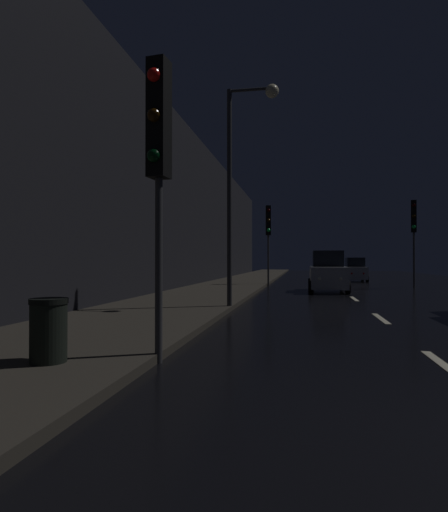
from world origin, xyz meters
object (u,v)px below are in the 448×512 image
object	(u,v)px
trash_bin_curbside	(49,330)
streetlamp_overhead	(243,162)
traffic_light_near_left	(158,142)
traffic_light_far_left	(268,227)
car_distant_taillights	(355,270)
traffic_light_far_right	(414,224)
car_approaching_headlights	(328,273)

from	to	relation	value
trash_bin_curbside	streetlamp_overhead	bearing A→B (deg)	77.82
traffic_light_near_left	streetlamp_overhead	bearing A→B (deg)	-176.29
traffic_light_far_left	trash_bin_curbside	size ratio (longest dim) A/B	5.55
traffic_light_near_left	car_distant_taillights	size ratio (longest dim) A/B	1.31
traffic_light_far_right	trash_bin_curbside	distance (m)	23.54
traffic_light_near_left	traffic_light_far_left	world-z (taller)	traffic_light_far_left
traffic_light_far_left	streetlamp_overhead	bearing A→B (deg)	-9.94
traffic_light_near_left	car_distant_taillights	bearing A→B (deg)	173.91
trash_bin_curbside	car_distant_taillights	size ratio (longest dim) A/B	0.25
traffic_light_far_left	car_approaching_headlights	xyz separation A→B (m)	(3.45, -4.29, -2.79)
traffic_light_near_left	streetlamp_overhead	world-z (taller)	streetlamp_overhead
car_approaching_headlights	car_distant_taillights	distance (m)	12.02
traffic_light_far_right	car_approaching_headlights	size ratio (longest dim) A/B	1.22
streetlamp_overhead	car_approaching_headlights	bearing A→B (deg)	70.83
traffic_light_near_left	trash_bin_curbside	distance (m)	3.32
traffic_light_far_right	traffic_light_far_left	xyz separation A→B (m)	(-8.63, 0.54, -0.04)
streetlamp_overhead	car_approaching_headlights	size ratio (longest dim) A/B	1.72
trash_bin_curbside	car_distant_taillights	world-z (taller)	car_distant_taillights
traffic_light_far_right	traffic_light_far_left	size ratio (longest dim) A/B	1.01
traffic_light_near_left	car_approaching_headlights	size ratio (longest dim) A/B	1.14
traffic_light_far_right	streetlamp_overhead	xyz separation A→B (m)	(-8.38, -12.95, 1.04)
streetlamp_overhead	car_approaching_headlights	world-z (taller)	streetlamp_overhead
traffic_light_near_left	car_approaching_headlights	bearing A→B (deg)	174.32
traffic_light_near_left	car_approaching_headlights	xyz separation A→B (m)	(3.55, 16.45, -2.55)
trash_bin_curbside	traffic_light_near_left	bearing A→B (deg)	30.59
streetlamp_overhead	traffic_light_near_left	bearing A→B (deg)	-92.80
traffic_light_far_right	car_distant_taillights	xyz separation A→B (m)	(-2.44, 7.96, -2.96)
trash_bin_curbside	car_distant_taillights	bearing A→B (deg)	75.15
traffic_light_far_right	trash_bin_curbside	size ratio (longest dim) A/B	5.60
trash_bin_curbside	car_approaching_headlights	xyz separation A→B (m)	(4.94, 17.27, 0.36)
traffic_light_far_right	traffic_light_near_left	size ratio (longest dim) A/B	1.07
traffic_light_far_right	traffic_light_far_left	distance (m)	8.64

